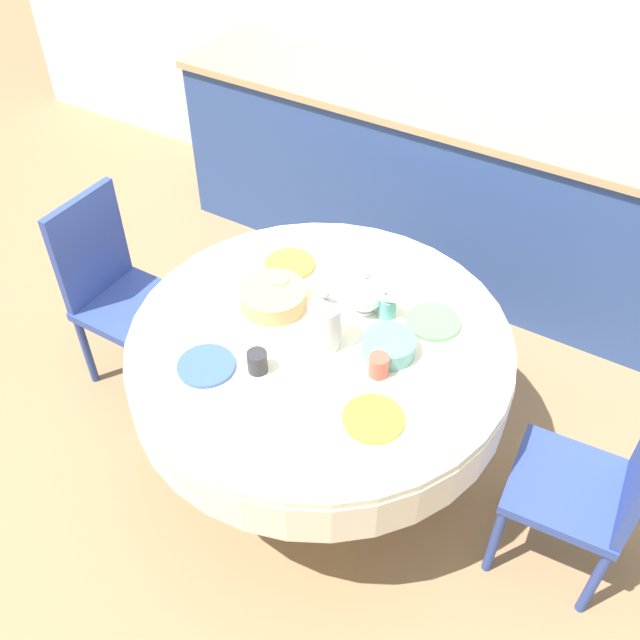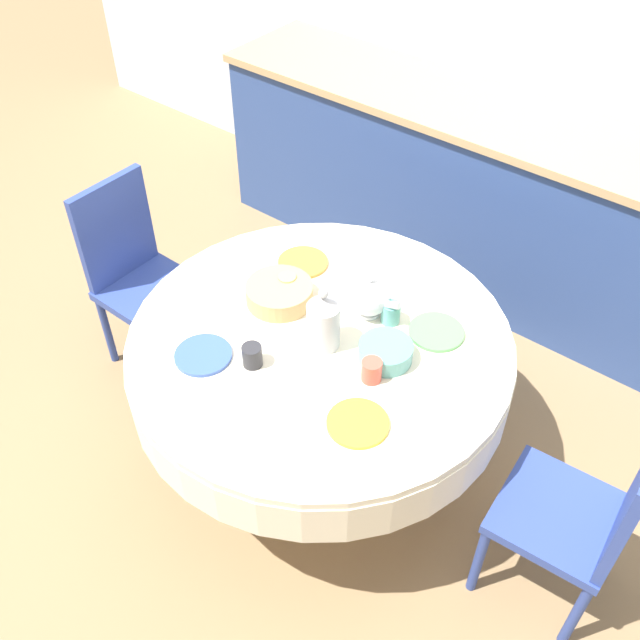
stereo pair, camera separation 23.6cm
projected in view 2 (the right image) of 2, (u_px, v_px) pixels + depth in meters
ground_plane at (320, 456)px, 3.09m from camera, size 12.00×12.00×0.00m
wall_back at (570, 25)px, 3.26m from camera, size 7.00×0.05×2.60m
kitchen_counter at (504, 207)px, 3.63m from camera, size 3.24×0.64×0.96m
dining_table at (320, 359)px, 2.68m from camera, size 1.42×1.42×0.73m
chair_left at (588, 513)px, 2.32m from camera, size 0.43×0.43×0.93m
chair_right at (138, 270)px, 3.23m from camera, size 0.40×0.40×0.93m
plate_near_left at (203, 355)px, 2.51m from camera, size 0.20×0.20×0.01m
cup_near_left at (252, 356)px, 2.46m from camera, size 0.07×0.07×0.08m
plate_near_right at (358, 423)px, 2.29m from camera, size 0.20×0.20×0.01m
cup_near_right at (372, 371)px, 2.41m from camera, size 0.07×0.07×0.08m
plate_far_left at (303, 262)px, 2.89m from camera, size 0.20×0.20×0.01m
cup_far_left at (287, 284)px, 2.74m from camera, size 0.07×0.07×0.08m
plate_far_right at (436, 332)px, 2.60m from camera, size 0.20×0.20×0.01m
cup_far_right at (391, 313)px, 2.62m from camera, size 0.07×0.07×0.08m
coffee_carafe at (323, 321)px, 2.49m from camera, size 0.12×0.12×0.26m
teapot at (370, 297)px, 2.62m from camera, size 0.20×0.15×0.19m
bread_basket at (279, 293)px, 2.71m from camera, size 0.26×0.26×0.08m
fruit_bowl at (386, 352)px, 2.49m from camera, size 0.19×0.19×0.07m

